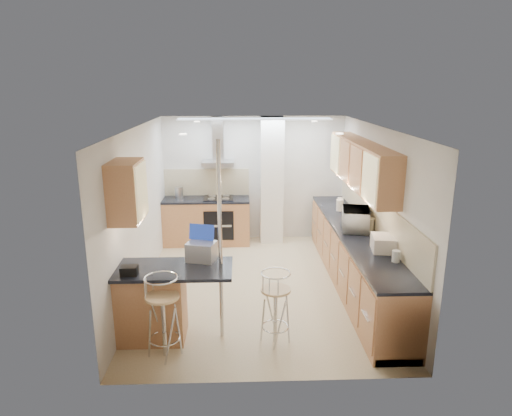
{
  "coord_description": "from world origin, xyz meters",
  "views": [
    {
      "loc": [
        -0.29,
        -6.65,
        3.11
      ],
      "look_at": [
        -0.04,
        0.2,
        1.24
      ],
      "focal_mm": 32.0,
      "sensor_mm": 36.0,
      "label": 1
    }
  ],
  "objects_px": {
    "bar_stool_end": "(275,307)",
    "bar_stool_near": "(163,317)",
    "microwave": "(356,219)",
    "laptop": "(201,251)",
    "bread_bin": "(384,243)"
  },
  "relations": [
    {
      "from": "bread_bin",
      "to": "bar_stool_end",
      "type": "bearing_deg",
      "value": -146.1
    },
    {
      "from": "microwave",
      "to": "bar_stool_near",
      "type": "relative_size",
      "value": 0.59
    },
    {
      "from": "bread_bin",
      "to": "laptop",
      "type": "bearing_deg",
      "value": -164.08
    },
    {
      "from": "microwave",
      "to": "bar_stool_near",
      "type": "xyz_separation_m",
      "value": [
        -2.69,
        -1.88,
        -0.58
      ]
    },
    {
      "from": "microwave",
      "to": "bread_bin",
      "type": "distance_m",
      "value": 0.93
    },
    {
      "from": "laptop",
      "to": "bread_bin",
      "type": "relative_size",
      "value": 0.9
    },
    {
      "from": "laptop",
      "to": "bar_stool_end",
      "type": "xyz_separation_m",
      "value": [
        0.91,
        -0.4,
        -0.59
      ]
    },
    {
      "from": "bar_stool_end",
      "to": "bar_stool_near",
      "type": "bearing_deg",
      "value": 130.96
    },
    {
      "from": "microwave",
      "to": "laptop",
      "type": "distance_m",
      "value": 2.59
    },
    {
      "from": "bar_stool_end",
      "to": "bread_bin",
      "type": "relative_size",
      "value": 2.43
    },
    {
      "from": "bar_stool_end",
      "to": "microwave",
      "type": "bearing_deg",
      "value": -9.36
    },
    {
      "from": "bar_stool_near",
      "to": "microwave",
      "type": "bearing_deg",
      "value": 48.4
    },
    {
      "from": "laptop",
      "to": "bread_bin",
      "type": "xyz_separation_m",
      "value": [
        2.43,
        0.32,
        -0.04
      ]
    },
    {
      "from": "laptop",
      "to": "microwave",
      "type": "bearing_deg",
      "value": 44.1
    },
    {
      "from": "laptop",
      "to": "bar_stool_near",
      "type": "bearing_deg",
      "value": -106.4
    }
  ]
}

